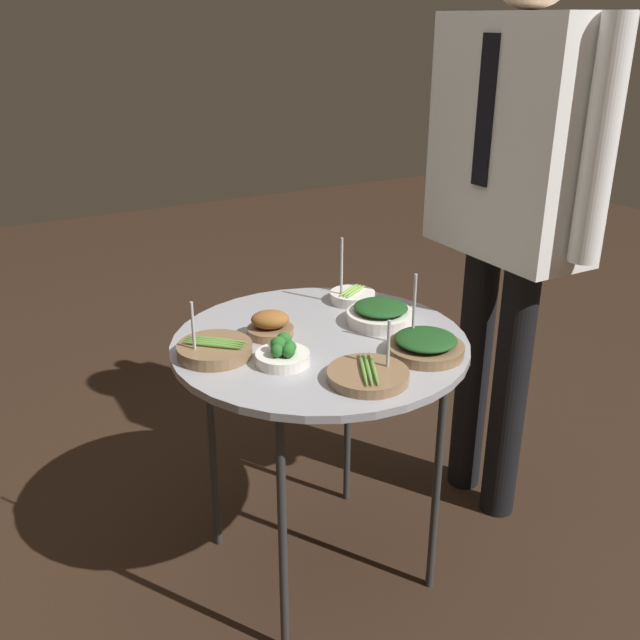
{
  "coord_description": "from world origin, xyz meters",
  "views": [
    {
      "loc": [
        1.32,
        -0.74,
        1.36
      ],
      "look_at": [
        0.0,
        0.0,
        0.72
      ],
      "focal_mm": 40.0,
      "sensor_mm": 36.0,
      "label": 1
    }
  ],
  "objects_px": {
    "serving_cart": "(320,357)",
    "bowl_spinach_front_right": "(381,314)",
    "bowl_roast_back_right": "(270,325)",
    "bowl_broccoli_far_rim": "(283,354)",
    "bowl_spinach_front_left": "(425,345)",
    "bowl_asparagus_back_left": "(352,296)",
    "bowl_asparagus_mid_right": "(215,349)",
    "bowl_asparagus_center": "(368,375)",
    "waiter_figure": "(513,168)"
  },
  "relations": [
    {
      "from": "serving_cart",
      "to": "bowl_spinach_front_right",
      "type": "distance_m",
      "value": 0.19
    },
    {
      "from": "serving_cart",
      "to": "bowl_roast_back_right",
      "type": "distance_m",
      "value": 0.14
    },
    {
      "from": "bowl_broccoli_far_rim",
      "to": "bowl_spinach_front_left",
      "type": "height_order",
      "value": "bowl_spinach_front_left"
    },
    {
      "from": "bowl_spinach_front_right",
      "to": "bowl_roast_back_right",
      "type": "bearing_deg",
      "value": -103.55
    },
    {
      "from": "bowl_spinach_front_left",
      "to": "bowl_asparagus_back_left",
      "type": "xyz_separation_m",
      "value": [
        -0.35,
        0.03,
        -0.01
      ]
    },
    {
      "from": "bowl_roast_back_right",
      "to": "bowl_spinach_front_left",
      "type": "distance_m",
      "value": 0.37
    },
    {
      "from": "bowl_asparagus_mid_right",
      "to": "bowl_asparagus_center",
      "type": "bearing_deg",
      "value": 41.79
    },
    {
      "from": "serving_cart",
      "to": "bowl_asparagus_mid_right",
      "type": "distance_m",
      "value": 0.26
    },
    {
      "from": "bowl_spinach_front_right",
      "to": "waiter_figure",
      "type": "bearing_deg",
      "value": 91.9
    },
    {
      "from": "serving_cart",
      "to": "bowl_spinach_front_right",
      "type": "xyz_separation_m",
      "value": [
        -0.01,
        0.18,
        0.07
      ]
    },
    {
      "from": "bowl_asparagus_center",
      "to": "bowl_spinach_front_right",
      "type": "height_order",
      "value": "bowl_asparagus_center"
    },
    {
      "from": "bowl_spinach_front_right",
      "to": "bowl_spinach_front_left",
      "type": "xyz_separation_m",
      "value": [
        0.2,
        -0.01,
        -0.0
      ]
    },
    {
      "from": "bowl_broccoli_far_rim",
      "to": "bowl_asparagus_mid_right",
      "type": "height_order",
      "value": "bowl_asparagus_mid_right"
    },
    {
      "from": "bowl_spinach_front_right",
      "to": "bowl_asparagus_center",
      "type": "bearing_deg",
      "value": -38.39
    },
    {
      "from": "bowl_broccoli_far_rim",
      "to": "waiter_figure",
      "type": "distance_m",
      "value": 0.78
    },
    {
      "from": "bowl_spinach_front_left",
      "to": "bowl_spinach_front_right",
      "type": "bearing_deg",
      "value": 177.0
    },
    {
      "from": "bowl_spinach_front_left",
      "to": "bowl_asparagus_back_left",
      "type": "distance_m",
      "value": 0.35
    },
    {
      "from": "waiter_figure",
      "to": "bowl_asparagus_mid_right",
      "type": "bearing_deg",
      "value": -90.9
    },
    {
      "from": "waiter_figure",
      "to": "bowl_roast_back_right",
      "type": "bearing_deg",
      "value": -94.39
    },
    {
      "from": "bowl_spinach_front_right",
      "to": "bowl_asparagus_mid_right",
      "type": "xyz_separation_m",
      "value": [
        -0.03,
        -0.42,
        -0.01
      ]
    },
    {
      "from": "bowl_asparagus_back_left",
      "to": "bowl_asparagus_mid_right",
      "type": "distance_m",
      "value": 0.46
    },
    {
      "from": "bowl_spinach_front_left",
      "to": "waiter_figure",
      "type": "height_order",
      "value": "waiter_figure"
    },
    {
      "from": "serving_cart",
      "to": "bowl_asparagus_center",
      "type": "xyz_separation_m",
      "value": [
        0.22,
        -0.01,
        0.06
      ]
    },
    {
      "from": "serving_cart",
      "to": "bowl_spinach_front_right",
      "type": "height_order",
      "value": "bowl_spinach_front_right"
    },
    {
      "from": "bowl_roast_back_right",
      "to": "waiter_figure",
      "type": "bearing_deg",
      "value": 85.61
    },
    {
      "from": "bowl_asparagus_center",
      "to": "bowl_asparagus_mid_right",
      "type": "bearing_deg",
      "value": -138.21
    },
    {
      "from": "bowl_roast_back_right",
      "to": "waiter_figure",
      "type": "distance_m",
      "value": 0.74
    },
    {
      "from": "bowl_asparagus_back_left",
      "to": "bowl_roast_back_right",
      "type": "bearing_deg",
      "value": -71.99
    },
    {
      "from": "bowl_asparagus_center",
      "to": "bowl_spinach_front_left",
      "type": "distance_m",
      "value": 0.18
    },
    {
      "from": "bowl_asparagus_center",
      "to": "serving_cart",
      "type": "bearing_deg",
      "value": 177.26
    },
    {
      "from": "bowl_broccoli_far_rim",
      "to": "bowl_spinach_front_right",
      "type": "xyz_separation_m",
      "value": [
        -0.08,
        0.31,
        0.0
      ]
    },
    {
      "from": "bowl_broccoli_far_rim",
      "to": "bowl_roast_back_right",
      "type": "bearing_deg",
      "value": 164.81
    },
    {
      "from": "bowl_asparagus_back_left",
      "to": "waiter_figure",
      "type": "relative_size",
      "value": 0.11
    },
    {
      "from": "bowl_asparagus_back_left",
      "to": "bowl_asparagus_center",
      "type": "bearing_deg",
      "value": -27.28
    },
    {
      "from": "bowl_asparagus_center",
      "to": "bowl_asparagus_back_left",
      "type": "bearing_deg",
      "value": 152.72
    },
    {
      "from": "bowl_broccoli_far_rim",
      "to": "serving_cart",
      "type": "bearing_deg",
      "value": 117.48
    },
    {
      "from": "waiter_figure",
      "to": "bowl_broccoli_far_rim",
      "type": "bearing_deg",
      "value": -82.42
    },
    {
      "from": "bowl_spinach_front_right",
      "to": "bowl_spinach_front_left",
      "type": "relative_size",
      "value": 0.95
    },
    {
      "from": "bowl_asparagus_mid_right",
      "to": "bowl_roast_back_right",
      "type": "bearing_deg",
      "value": 103.88
    },
    {
      "from": "bowl_spinach_front_right",
      "to": "bowl_broccoli_far_rim",
      "type": "bearing_deg",
      "value": -75.26
    },
    {
      "from": "bowl_spinach_front_right",
      "to": "bowl_asparagus_back_left",
      "type": "distance_m",
      "value": 0.16
    },
    {
      "from": "bowl_asparagus_back_left",
      "to": "waiter_figure",
      "type": "bearing_deg",
      "value": 69.61
    },
    {
      "from": "waiter_figure",
      "to": "bowl_spinach_front_right",
      "type": "bearing_deg",
      "value": -88.1
    },
    {
      "from": "serving_cart",
      "to": "bowl_broccoli_far_rim",
      "type": "xyz_separation_m",
      "value": [
        0.07,
        -0.13,
        0.07
      ]
    },
    {
      "from": "serving_cart",
      "to": "bowl_asparagus_mid_right",
      "type": "bearing_deg",
      "value": -99.08
    },
    {
      "from": "bowl_spinach_front_left",
      "to": "bowl_asparagus_back_left",
      "type": "bearing_deg",
      "value": 175.88
    },
    {
      "from": "bowl_spinach_front_right",
      "to": "bowl_spinach_front_left",
      "type": "height_order",
      "value": "bowl_spinach_front_left"
    },
    {
      "from": "bowl_roast_back_right",
      "to": "bowl_broccoli_far_rim",
      "type": "height_order",
      "value": "bowl_roast_back_right"
    },
    {
      "from": "bowl_asparagus_center",
      "to": "bowl_asparagus_back_left",
      "type": "xyz_separation_m",
      "value": [
        -0.39,
        0.2,
        0.0
      ]
    },
    {
      "from": "waiter_figure",
      "to": "bowl_asparagus_center",
      "type": "bearing_deg",
      "value": -66.94
    }
  ]
}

